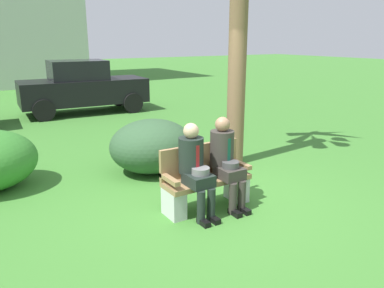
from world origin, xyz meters
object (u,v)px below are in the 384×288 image
seated_man_right (226,158)px  seated_man_left (195,165)px  park_bench (205,181)px  parked_car_far (83,87)px  shrub_mid_lawn (152,146)px

seated_man_right → seated_man_left: bearing=-179.7°
park_bench → seated_man_left: bearing=-153.1°
park_bench → parked_car_far: 8.03m
seated_man_left → parked_car_far: (0.86, 8.12, 0.13)m
seated_man_right → parked_car_far: bearing=87.6°
parked_car_far → shrub_mid_lawn: bearing=-95.4°
shrub_mid_lawn → seated_man_left: bearing=-98.2°
shrub_mid_lawn → seated_man_right: bearing=-82.6°
seated_man_right → shrub_mid_lawn: seated_man_right is taller
seated_man_left → seated_man_right: size_ratio=0.98×
seated_man_right → parked_car_far: 8.13m
park_bench → seated_man_right: seated_man_right is taller
shrub_mid_lawn → parked_car_far: (0.59, 6.24, 0.36)m
park_bench → parked_car_far: size_ratio=0.32×
seated_man_left → seated_man_right: (0.51, 0.00, 0.01)m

